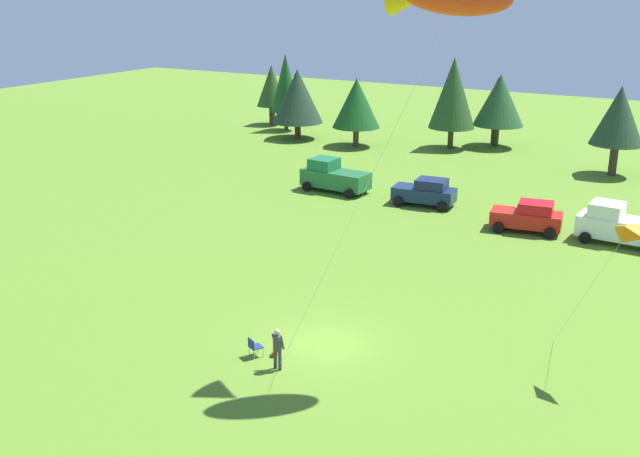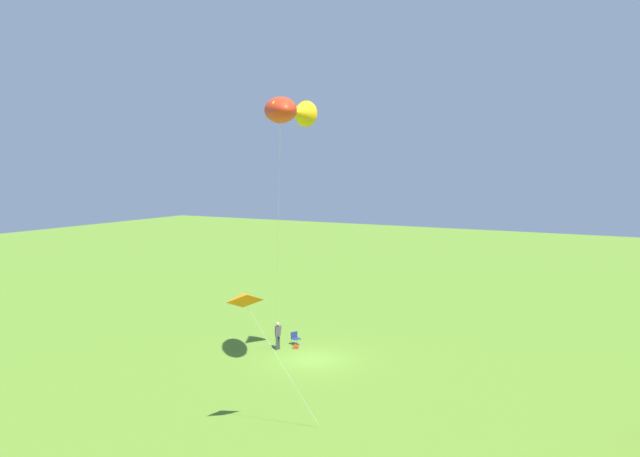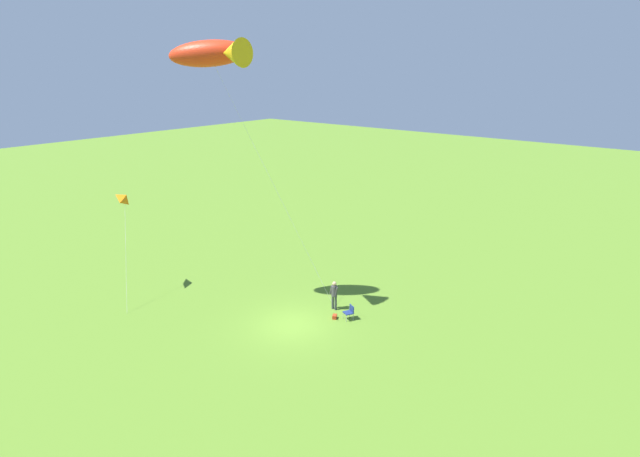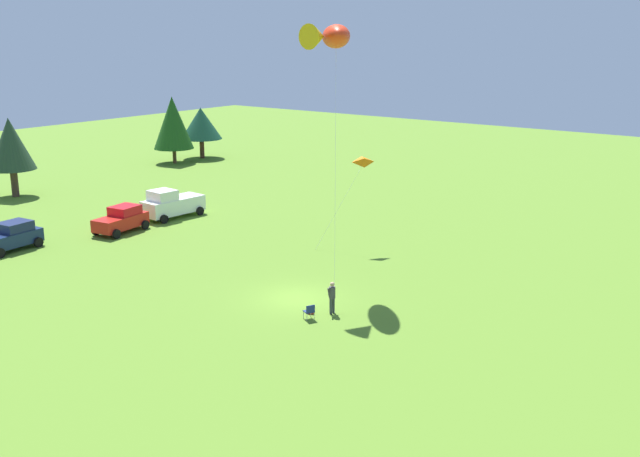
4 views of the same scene
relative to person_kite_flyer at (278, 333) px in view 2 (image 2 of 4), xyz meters
The scene contains 6 objects.
ground_plane 3.16m from the person_kite_flyer, 77.51° to the left, with size 160.00×160.00×0.00m, color #567F25.
person_kite_flyer is the anchor object (origin of this frame).
folding_chair 1.55m from the person_kite_flyer, 163.69° to the left, with size 0.65×0.65×0.82m.
backpack_on_grass 1.45m from the person_kite_flyer, 128.98° to the left, with size 0.32×0.22×0.22m, color #A83417.
kite_large_fish 14.41m from the person_kite_flyer, 36.93° to the left, with size 7.36×5.72×14.86m.
kite_delta_orange 13.60m from the person_kite_flyer, 26.44° to the left, with size 3.14×2.90×6.34m.
Camera 2 is at (31.10, 17.46, 11.30)m, focal length 35.00 mm.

